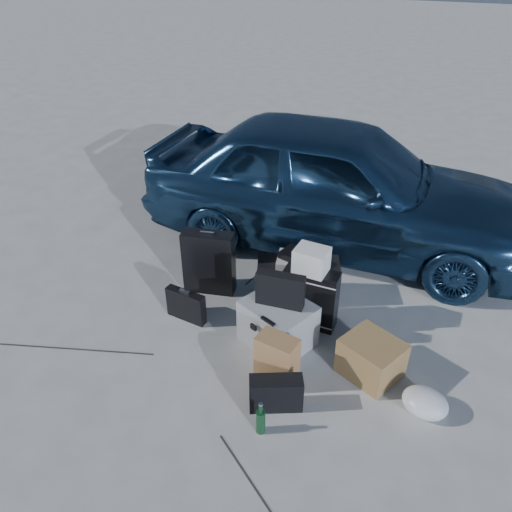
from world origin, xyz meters
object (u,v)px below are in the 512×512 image
at_px(pelican_case, 278,323).
at_px(car, 335,184).
at_px(suitcase_right, 311,298).
at_px(suitcase_left, 209,262).
at_px(duffel_bag, 298,280).
at_px(green_bottle, 261,418).
at_px(briefcase, 186,305).
at_px(cardboard_box, 371,358).

bearing_deg(pelican_case, car, 114.90).
xyz_separation_m(car, suitcase_right, (0.25, -1.54, -0.43)).
distance_m(pelican_case, suitcase_left, 1.02).
xyz_separation_m(pelican_case, suitcase_left, (-0.91, 0.45, 0.12)).
height_order(suitcase_left, suitcase_right, suitcase_left).
height_order(suitcase_left, duffel_bag, suitcase_left).
bearing_deg(green_bottle, suitcase_left, 129.41).
height_order(car, pelican_case, car).
xyz_separation_m(duffel_bag, green_bottle, (0.30, -1.63, -0.06)).
height_order(pelican_case, suitcase_left, suitcase_left).
xyz_separation_m(pelican_case, briefcase, (-0.89, -0.05, -0.05)).
xyz_separation_m(duffel_bag, cardboard_box, (0.89, -0.75, -0.03)).
bearing_deg(cardboard_box, duffel_bag, 139.91).
bearing_deg(suitcase_left, cardboard_box, -28.86).
relative_size(pelican_case, duffel_bag, 0.71).
height_order(pelican_case, briefcase, pelican_case).
bearing_deg(cardboard_box, pelican_case, 175.90).
bearing_deg(car, cardboard_box, -158.00).
relative_size(car, suitcase_right, 7.31).
bearing_deg(cardboard_box, briefcase, 179.53).
bearing_deg(pelican_case, suitcase_left, 176.36).
xyz_separation_m(suitcase_left, green_bottle, (1.14, -1.39, -0.19)).
distance_m(car, pelican_case, 1.96).
bearing_deg(cardboard_box, suitcase_left, 163.61).
bearing_deg(briefcase, cardboard_box, 5.69).
bearing_deg(briefcase, suitcase_left, 97.84).
height_order(pelican_case, cardboard_box, pelican_case).
xyz_separation_m(briefcase, suitcase_left, (-0.01, 0.50, 0.17)).
relative_size(pelican_case, suitcase_left, 0.86).
bearing_deg(pelican_case, green_bottle, -53.08).
relative_size(pelican_case, green_bottle, 2.04).
xyz_separation_m(car, briefcase, (-0.82, -1.94, -0.57)).
height_order(car, briefcase, car).
relative_size(suitcase_left, cardboard_box, 1.48).
bearing_deg(car, pelican_case, 179.31).
height_order(car, cardboard_box, car).
height_order(car, suitcase_left, car).
relative_size(car, green_bottle, 15.36).
distance_m(pelican_case, duffel_bag, 0.69).
xyz_separation_m(car, green_bottle, (0.31, -2.83, -0.58)).
relative_size(briefcase, suitcase_left, 0.60).
relative_size(suitcase_left, suitcase_right, 1.12).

